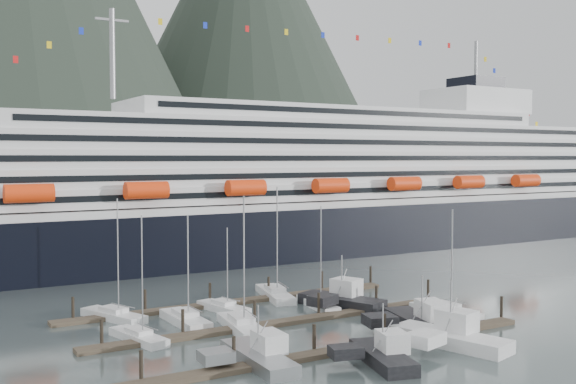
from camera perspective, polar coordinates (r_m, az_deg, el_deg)
name	(u,v)px	position (r m, az deg, el deg)	size (l,w,h in m)	color
ground	(330,325)	(81.52, 3.62, -11.15)	(1600.00, 1600.00, 0.00)	#4B5858
cruise_ship	(303,194)	(141.73, 1.28, -0.19)	(210.00, 30.40, 50.30)	black
dock_near	(345,349)	(70.84, 4.85, -13.08)	(48.18, 2.28, 3.20)	#413429
dock_mid	(282,322)	(81.43, -0.54, -10.93)	(48.18, 2.28, 3.20)	#413429
dock_far	(234,302)	(92.64, -4.59, -9.23)	(48.18, 2.28, 3.20)	#413429
sailboat_a	(185,320)	(82.49, -8.69, -10.70)	(2.95, 9.91, 13.59)	silver
sailboat_b	(139,337)	(76.12, -12.54, -11.92)	(4.20, 9.22, 14.08)	silver
sailboat_c	(241,326)	(78.95, -3.97, -11.28)	(4.52, 10.99, 16.07)	silver
sailboat_d	(318,304)	(90.35, 2.54, -9.48)	(3.68, 9.76, 13.88)	silver
sailboat_e	(114,316)	(86.46, -14.55, -10.12)	(6.06, 10.14, 15.32)	silver
sailboat_f	(224,308)	(88.39, -5.48, -9.77)	(4.24, 8.80, 11.32)	silver
sailboat_g	(275,295)	(96.17, -1.11, -8.68)	(5.39, 11.75, 16.27)	silver
sailboat_h	(445,312)	(87.82, 13.17, -9.90)	(3.53, 10.02, 13.98)	silver
trawler_a	(257,356)	(66.46, -2.63, -13.69)	(8.38, 11.62, 6.28)	#929598
trawler_b	(382,355)	(67.26, 7.92, -13.50)	(8.27, 10.42, 6.41)	black
trawler_c	(421,323)	(79.89, 11.15, -10.83)	(10.45, 14.21, 7.02)	black
trawler_d	(450,337)	(74.44, 13.53, -11.85)	(10.30, 13.25, 7.58)	silver
trawler_e	(341,300)	(90.50, 4.51, -9.11)	(10.27, 12.29, 7.63)	black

